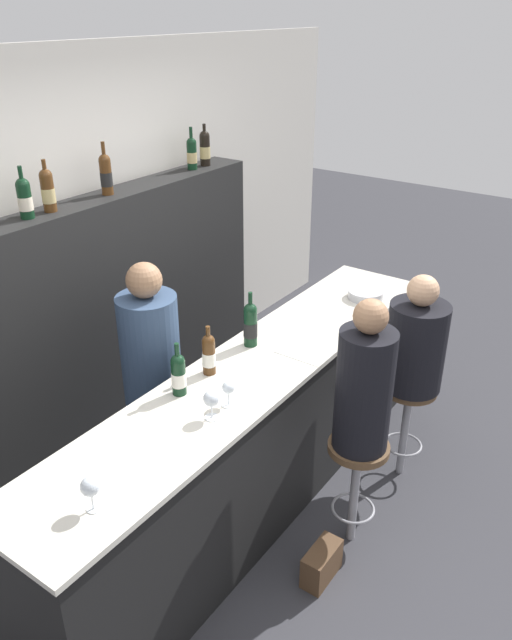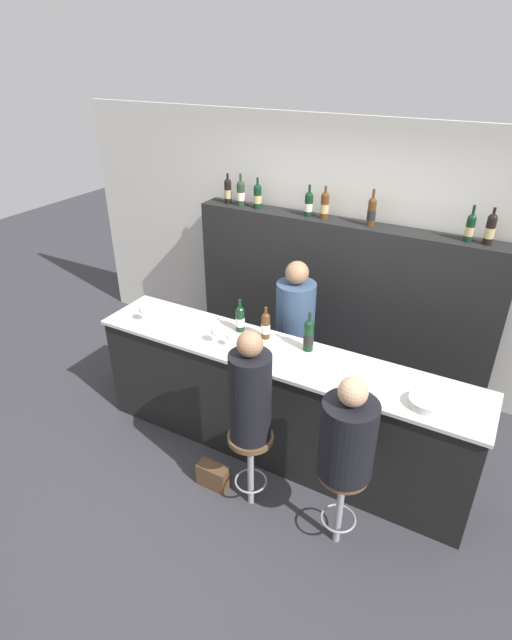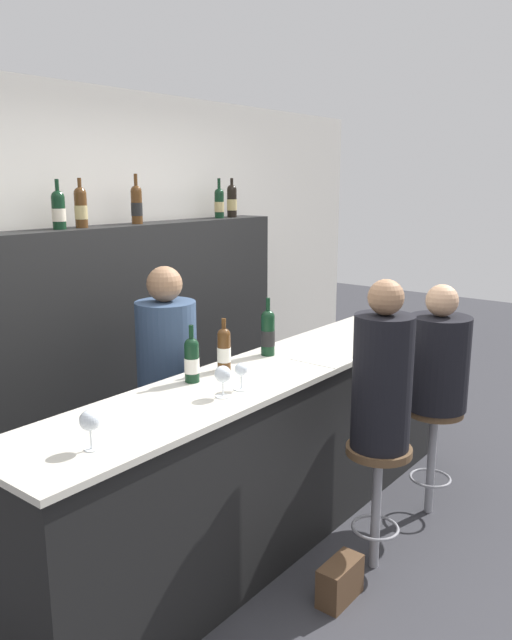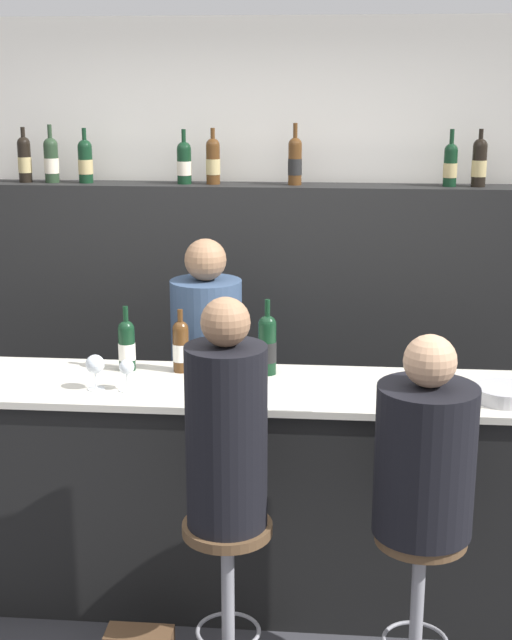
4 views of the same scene
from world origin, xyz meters
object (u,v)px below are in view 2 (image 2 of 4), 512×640
Objects in this scene: bar_stool_right at (342,488)px; guest_seated_right at (348,435)px; metal_bowl at (426,402)px; wine_bottle_backbar_4 at (325,205)px; guest_seated_left at (250,393)px; wine_bottle_counter_2 at (309,335)px; wine_bottle_backbar_3 at (309,204)px; wine_bottle_backbar_5 at (372,211)px; bar_stool_left at (251,452)px; wine_bottle_backbar_6 at (470,227)px; wine_bottle_backbar_2 at (258,196)px; handbag at (213,476)px; wine_bottle_backbar_1 at (241,193)px; wine_glass_1 at (215,332)px; wine_bottle_counter_0 at (240,318)px; wine_bottle_backbar_0 at (228,191)px; wine_glass_0 at (143,310)px; wine_glass_2 at (230,337)px; bartender at (294,344)px; wine_bottle_counter_1 at (266,325)px; wine_bottle_backbar_7 at (490,229)px.

guest_seated_right is at bearing 0.00° from bar_stool_right.
metal_bowl is 0.81m from bar_stool_right.
guest_seated_left is at bearing -81.18° from wine_bottle_backbar_4.
wine_bottle_backbar_3 reaches higher than wine_bottle_counter_2.
metal_bowl is (0.92, -1.42, -0.80)m from wine_bottle_backbar_5.
wine_bottle_backbar_4 is 1.26× the size of metal_bowl.
wine_bottle_backbar_6 is at bearing 63.13° from bar_stool_left.
handbag is (0.67, -1.94, -1.72)m from wine_bottle_backbar_2.
wine_glass_1 is at bearing -67.37° from wine_bottle_backbar_1.
wine_bottle_backbar_6 is at bearing 37.33° from wine_bottle_counter_0.
wine_bottle_counter_2 is at bearing -41.85° from wine_bottle_backbar_1.
wine_bottle_backbar_0 reaches higher than wine_bottle_counter_0.
wine_bottle_backbar_6 reaches higher than wine_glass_0.
wine_glass_2 is at bearing -69.43° from wine_bottle_backbar_2.
wine_bottle_backbar_6 is 0.20× the size of bartender.
wine_bottle_counter_0 is 1.87× the size of wine_glass_0.
wine_bottle_backbar_6 is at bearing 93.51° from metal_bowl.
guest_seated_right is at bearing -37.77° from wine_bottle_counter_1.
wine_bottle_backbar_7 reaches higher than bar_stool_right.
wine_bottle_counter_0 is 0.43× the size of bar_stool_left.
guest_seated_right is (-0.28, -1.94, -0.84)m from wine_bottle_backbar_6.
wine_bottle_counter_1 is 0.83m from guest_seated_left.
wine_bottle_backbar_0 is at bearing 125.08° from guest_seated_left.
handbag is (1.01, -0.51, -1.02)m from wine_glass_0.
wine_bottle_backbar_6 is at bearing 81.91° from guest_seated_right.
wine_bottle_backbar_0 is 1.73m from bartender.
wine_bottle_backbar_7 is 1.94× the size of wine_glass_0.
bar_stool_left is (1.21, -1.94, -1.31)m from wine_bottle_backbar_1.
wine_glass_0 is (-0.35, -1.43, -0.71)m from wine_bottle_backbar_2.
metal_bowl is 0.63m from guest_seated_right.
wine_bottle_counter_2 is 1.17m from bar_stool_right.
guest_seated_left is at bearing -69.13° from wine_bottle_counter_1.
wine_bottle_counter_2 is 1.41m from wine_bottle_backbar_4.
wine_bottle_backbar_7 is at bearing 0.00° from wine_bottle_backbar_4.
wine_bottle_backbar_3 is 1.33m from bartender.
wine_bottle_backbar_1 is 0.47× the size of bar_stool_right.
wine_glass_1 reaches higher than metal_bowl.
wine_bottle_counter_0 reaches higher than wine_bottle_counter_1.
wine_bottle_backbar_4 is (0.71, 0.00, 0.01)m from wine_bottle_backbar_2.
wine_bottle_backbar_7 reaches higher than wine_bottle_backbar_4.
metal_bowl is at bearing 19.99° from handbag.
wine_bottle_backbar_3 is at bearing 121.07° from guest_seated_right.
bar_stool_left is at bearing -120.32° from wine_bottle_backbar_7.
metal_bowl is at bearing 0.20° from wine_glass_0.
wine_bottle_backbar_6 is (2.19, -0.00, -0.01)m from wine_bottle_backbar_1.
wine_bottle_backbar_2 is 0.99× the size of wine_bottle_backbar_6.
wine_bottle_backbar_1 is at bearing -180.00° from wine_bottle_backbar_4.
wine_bottle_backbar_4 is 0.45m from wine_bottle_backbar_5.
wine_bottle_backbar_6 is 2.83m from wine_glass_0.
wine_glass_2 is 0.70m from guest_seated_left.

